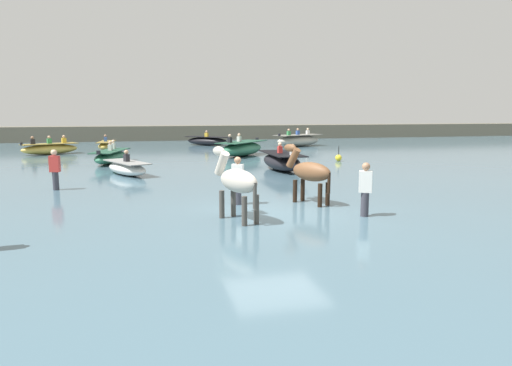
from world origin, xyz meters
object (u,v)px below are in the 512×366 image
person_onlooker_right (238,184)px  boat_distant_west (50,149)px  boat_far_inshore (127,168)px  boat_near_starboard (242,149)px  person_wading_close (365,193)px  boat_mid_channel (111,157)px  boat_distant_east (298,140)px  horse_trailing_pinto (237,183)px  horse_lead_bay (309,173)px  boat_mid_outer (106,145)px  boat_far_offshore (207,141)px  person_wading_mid (55,172)px  boat_near_port (282,161)px  channel_buoy (339,158)px

person_onlooker_right → boat_distant_west: bearing=114.1°
boat_far_inshore → boat_near_starboard: size_ratio=0.77×
boat_distant_west → person_wading_close: 23.02m
boat_mid_channel → person_wading_close: (6.94, -14.24, 0.27)m
boat_distant_east → person_wading_close: bearing=-105.0°
horse_trailing_pinto → boat_distant_west: horse_trailing_pinto is taller
horse_trailing_pinto → boat_far_inshore: bearing=107.2°
horse_lead_bay → boat_mid_outer: (-6.97, 21.27, -0.59)m
boat_near_starboard → boat_distant_east: size_ratio=0.93×
boat_far_offshore → boat_distant_west: bearing=-153.0°
person_wading_mid → horse_lead_bay: bearing=-29.5°
boat_mid_outer → boat_distant_west: boat_distant_west is taller
boat_near_port → boat_distant_west: 15.83m
boat_distant_east → channel_buoy: (-1.41, -10.64, -0.26)m
boat_mid_channel → boat_mid_outer: size_ratio=1.23×
boat_far_inshore → boat_mid_outer: size_ratio=0.99×
boat_near_port → person_wading_mid: (-8.95, -3.38, 0.21)m
person_wading_close → channel_buoy: bearing=69.0°
boat_far_inshore → boat_distant_east: (12.18, 13.57, 0.16)m
boat_mid_channel → boat_mid_outer: boat_mid_channel is taller
horse_trailing_pinto → person_wading_close: 3.24m
boat_distant_east → person_wading_mid: size_ratio=2.65×
boat_near_port → channel_buoy: (4.04, 2.88, -0.21)m
horse_trailing_pinto → channel_buoy: horse_trailing_pinto is taller
boat_near_port → person_wading_close: 9.53m
person_wading_close → channel_buoy: (4.75, 12.38, -0.42)m
boat_far_inshore → boat_distant_west: 11.88m
boat_mid_channel → boat_distant_west: boat_distant_west is taller
boat_distant_east → boat_distant_west: 17.25m
horse_lead_bay → boat_mid_outer: horse_lead_bay is taller
horse_lead_bay → boat_far_inshore: bearing=124.8°
horse_trailing_pinto → boat_distant_east: horse_trailing_pinto is taller
horse_lead_bay → person_onlooker_right: 2.06m
boat_mid_channel → person_onlooker_right: 12.70m
boat_mid_outer → boat_distant_west: bearing=-137.3°
boat_near_port → person_onlooker_right: bearing=-115.7°
person_onlooker_right → boat_far_inshore: bearing=114.1°
person_wading_close → boat_mid_channel: bearing=116.0°
boat_far_offshore → channel_buoy: size_ratio=4.37×
boat_mid_outer → channel_buoy: bearing=-40.8°
person_onlooker_right → person_wading_mid: bearing=144.4°
boat_mid_channel → boat_mid_outer: 8.98m
boat_distant_west → person_onlooker_right: size_ratio=2.13×
person_wading_mid → channel_buoy: bearing=25.7°
person_wading_mid → person_wading_close: bearing=-36.6°
person_wading_mid → boat_far_inshore: bearing=56.4°
boat_distant_east → person_wading_close: 23.83m
boat_near_port → channel_buoy: 4.96m
horse_trailing_pinto → boat_mid_channel: 14.39m
boat_mid_outer → boat_distant_west: (-3.13, -2.89, 0.06)m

